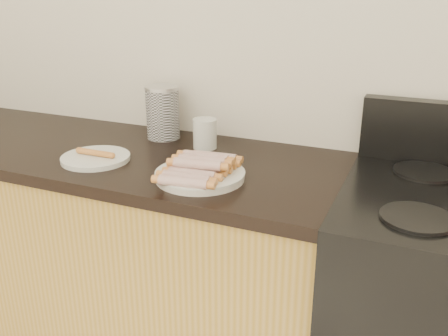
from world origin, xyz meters
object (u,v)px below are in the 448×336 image
at_px(main_plate, 200,176).
at_px(canister, 163,112).
at_px(side_plate, 96,158).
at_px(mug, 205,134).

relative_size(main_plate, canister, 1.36).
xyz_separation_m(main_plate, side_plate, (-0.39, 0.01, -0.00)).
distance_m(main_plate, mug, 0.30).
distance_m(main_plate, canister, 0.46).
bearing_deg(main_plate, canister, 133.65).
height_order(side_plate, canister, canister).
bearing_deg(side_plate, mug, 43.59).
bearing_deg(canister, mug, -14.01).
bearing_deg(side_plate, main_plate, -1.76).
relative_size(side_plate, mug, 2.16).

